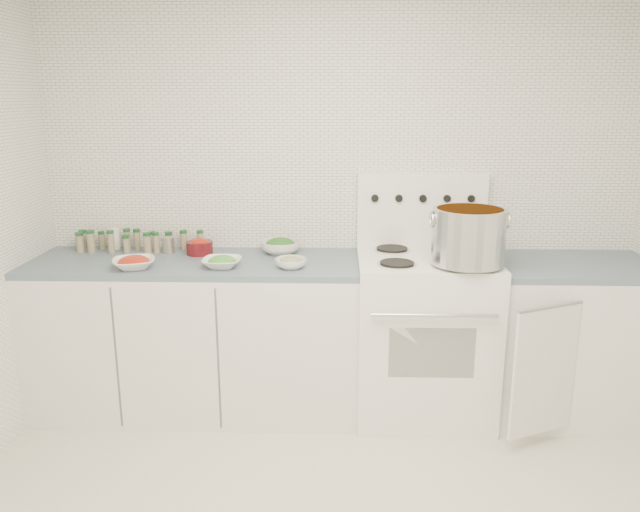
{
  "coord_description": "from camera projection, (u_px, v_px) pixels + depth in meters",
  "views": [
    {
      "loc": [
        -0.02,
        -2.18,
        1.81
      ],
      "look_at": [
        -0.11,
        1.14,
        0.94
      ],
      "focal_mm": 35.0,
      "sensor_mm": 36.0,
      "label": 1
    }
  ],
  "objects": [
    {
      "name": "room_walls",
      "position": [
        343.0,
        168.0,
        2.18
      ],
      "size": [
        3.54,
        3.04,
        2.52
      ],
      "color": "white",
      "rests_on": "ground"
    },
    {
      "name": "counter_left",
      "position": [
        198.0,
        335.0,
        3.63
      ],
      "size": [
        1.85,
        0.62,
        0.9
      ],
      "color": "white",
      "rests_on": "ground"
    },
    {
      "name": "stove",
      "position": [
        423.0,
        330.0,
        3.58
      ],
      "size": [
        0.76,
        0.7,
        1.36
      ],
      "color": "white",
      "rests_on": "ground"
    },
    {
      "name": "counter_right",
      "position": [
        567.0,
        339.0,
        3.56
      ],
      "size": [
        0.89,
        0.8,
        0.9
      ],
      "color": "white",
      "rests_on": "ground"
    },
    {
      "name": "stock_pot",
      "position": [
        469.0,
        234.0,
        3.24
      ],
      "size": [
        0.4,
        0.38,
        0.29
      ],
      "rotation": [
        0.0,
        0.0,
        0.07
      ],
      "color": "silver",
      "rests_on": "stove"
    },
    {
      "name": "bowl_tomato",
      "position": [
        134.0,
        263.0,
        3.34
      ],
      "size": [
        0.28,
        0.28,
        0.07
      ],
      "color": "white",
      "rests_on": "counter_left"
    },
    {
      "name": "bowl_snowpea",
      "position": [
        222.0,
        262.0,
        3.37
      ],
      "size": [
        0.22,
        0.22,
        0.07
      ],
      "color": "white",
      "rests_on": "counter_left"
    },
    {
      "name": "bowl_broccoli",
      "position": [
        280.0,
        246.0,
        3.66
      ],
      "size": [
        0.3,
        0.3,
        0.1
      ],
      "color": "white",
      "rests_on": "counter_left"
    },
    {
      "name": "bowl_zucchini",
      "position": [
        291.0,
        262.0,
        3.35
      ],
      "size": [
        0.21,
        0.21,
        0.07
      ],
      "color": "white",
      "rests_on": "counter_left"
    },
    {
      "name": "bowl_pepper",
      "position": [
        200.0,
        246.0,
        3.64
      ],
      "size": [
        0.15,
        0.15,
        0.09
      ],
      "color": "#500D13",
      "rests_on": "counter_left"
    },
    {
      "name": "salt_canister",
      "position": [
        115.0,
        239.0,
        3.76
      ],
      "size": [
        0.07,
        0.07,
        0.13
      ],
      "primitive_type": "cylinder",
      "rotation": [
        0.0,
        0.0,
        -0.08
      ],
      "color": "white",
      "rests_on": "counter_left"
    },
    {
      "name": "tin_can",
      "position": [
        169.0,
        245.0,
        3.67
      ],
      "size": [
        0.09,
        0.09,
        0.09
      ],
      "primitive_type": "cylinder",
      "rotation": [
        0.0,
        0.0,
        -0.23
      ],
      "color": "#A49B8B",
      "rests_on": "counter_left"
    },
    {
      "name": "spice_cluster",
      "position": [
        131.0,
        241.0,
        3.71
      ],
      "size": [
        0.75,
        0.15,
        0.14
      ],
      "color": "gray",
      "rests_on": "counter_left"
    }
  ]
}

